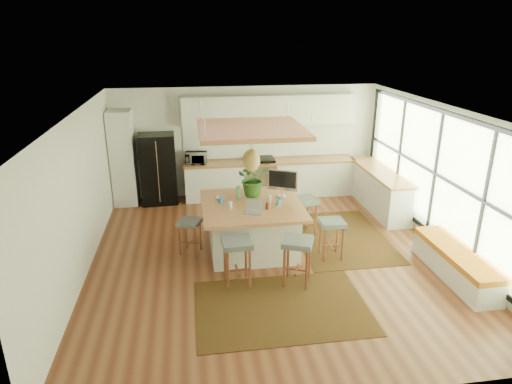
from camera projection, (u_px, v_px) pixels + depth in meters
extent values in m
plane|color=#5A2A19|center=(271.00, 256.00, 8.37)|extent=(7.00, 7.00, 0.00)
plane|color=white|center=(272.00, 111.00, 7.45)|extent=(7.00, 7.00, 0.00)
plane|color=silver|center=(246.00, 141.00, 11.17)|extent=(6.50, 0.00, 6.50)
plane|color=silver|center=(332.00, 298.00, 4.66)|extent=(6.50, 0.00, 6.50)
plane|color=silver|center=(79.00, 197.00, 7.46)|extent=(0.00, 7.00, 7.00)
plane|color=silver|center=(443.00, 179.00, 8.37)|extent=(0.00, 7.00, 7.00)
cube|color=silver|center=(123.00, 158.00, 10.53)|extent=(0.55, 0.60, 2.25)
cube|color=silver|center=(270.00, 179.00, 11.26)|extent=(4.20, 0.60, 0.88)
cube|color=#A05D39|center=(270.00, 161.00, 11.10)|extent=(4.24, 0.64, 0.05)
cube|color=white|center=(268.00, 141.00, 11.23)|extent=(4.20, 0.02, 0.80)
cube|color=silver|center=(269.00, 110.00, 10.80)|extent=(4.20, 0.34, 0.70)
cube|color=silver|center=(379.00, 190.00, 10.49)|extent=(0.60, 2.50, 0.88)
cube|color=#A05D39|center=(381.00, 171.00, 10.34)|extent=(0.64, 2.54, 0.05)
cube|color=black|center=(281.00, 307.00, 6.83)|extent=(2.60, 1.80, 0.01)
cube|color=black|center=(340.00, 237.00, 9.12)|extent=(1.80, 2.60, 0.01)
imported|color=#A5A5AA|center=(196.00, 157.00, 10.78)|extent=(0.53, 0.33, 0.34)
imported|color=#1E4C19|center=(254.00, 182.00, 8.66)|extent=(0.67, 0.74, 0.55)
imported|color=silver|center=(221.00, 198.00, 8.54)|extent=(0.24, 0.24, 0.05)
cylinder|color=#379CDD|center=(222.00, 199.00, 8.31)|extent=(0.07, 0.07, 0.19)
cylinder|color=silver|center=(231.00, 203.00, 8.10)|extent=(0.07, 0.07, 0.19)
cylinder|color=brown|center=(268.00, 204.00, 8.05)|extent=(0.07, 0.07, 0.19)
cylinder|color=silver|center=(270.00, 197.00, 8.39)|extent=(0.07, 0.07, 0.19)
cylinder|color=#548C54|center=(239.00, 195.00, 8.50)|extent=(0.07, 0.07, 0.19)
cylinder|color=#379CDD|center=(279.00, 200.00, 8.27)|extent=(0.07, 0.07, 0.19)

